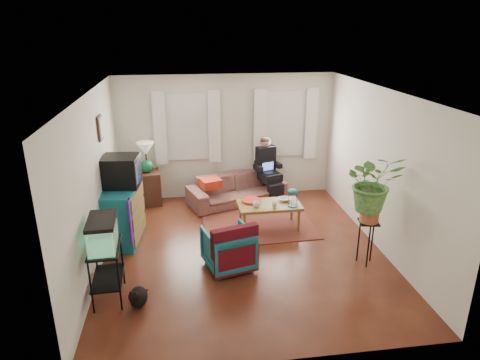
{
  "coord_description": "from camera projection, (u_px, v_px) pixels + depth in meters",
  "views": [
    {
      "loc": [
        -0.93,
        -6.18,
        3.52
      ],
      "look_at": [
        0.0,
        0.4,
        1.1
      ],
      "focal_mm": 32.0,
      "sensor_mm": 36.0,
      "label": 1
    }
  ],
  "objects": [
    {
      "name": "curtains_left",
      "position": [
        187.0,
        128.0,
        8.68
      ],
      "size": [
        1.36,
        0.06,
        1.5
      ],
      "primitive_type": "cube",
      "color": "white",
      "rests_on": "wall_back"
    },
    {
      "name": "aquarium",
      "position": [
        103.0,
        233.0,
        5.53
      ],
      "size": [
        0.38,
        0.66,
        0.41
      ],
      "primitive_type": "cube",
      "rotation": [
        0.0,
        0.0,
        0.05
      ],
      "color": "#7FD899",
      "rests_on": "aquarium_stand"
    },
    {
      "name": "ceiling",
      "position": [
        244.0,
        92.0,
        6.19
      ],
      "size": [
        4.5,
        5.0,
        0.01
      ],
      "primitive_type": "cube",
      "color": "white",
      "rests_on": "wall_back"
    },
    {
      "name": "window_left",
      "position": [
        187.0,
        127.0,
        8.75
      ],
      "size": [
        1.08,
        0.04,
        1.38
      ],
      "primitive_type": "cube",
      "color": "white",
      "rests_on": "wall_back"
    },
    {
      "name": "bowl",
      "position": [
        285.0,
        199.0,
        7.87
      ],
      "size": [
        0.23,
        0.23,
        0.06
      ],
      "primitive_type": "imported",
      "rotation": [
        0.0,
        0.0,
        0.01
      ],
      "color": "white",
      "rests_on": "coffee_table"
    },
    {
      "name": "dresser",
      "position": [
        122.0,
        214.0,
        7.28
      ],
      "size": [
        0.65,
        1.12,
        0.96
      ],
      "primitive_type": "cube",
      "rotation": [
        0.0,
        0.0,
        -0.11
      ],
      "color": "#115169",
      "rests_on": "floor"
    },
    {
      "name": "black_cat",
      "position": [
        138.0,
        295.0,
        5.65
      ],
      "size": [
        0.33,
        0.42,
        0.31
      ],
      "primitive_type": "ellipsoid",
      "rotation": [
        0.0,
        0.0,
        -0.28
      ],
      "color": "black",
      "rests_on": "floor"
    },
    {
      "name": "curtains_right",
      "position": [
        286.0,
        125.0,
        8.95
      ],
      "size": [
        1.36,
        0.06,
        1.5
      ],
      "primitive_type": "cube",
      "color": "white",
      "rests_on": "wall_back"
    },
    {
      "name": "sofa",
      "position": [
        237.0,
        185.0,
        8.88
      ],
      "size": [
        2.16,
        1.39,
        0.79
      ],
      "primitive_type": "imported",
      "rotation": [
        0.0,
        0.0,
        0.32
      ],
      "color": "brown",
      "rests_on": "floor"
    },
    {
      "name": "side_table",
      "position": [
        149.0,
        188.0,
        8.82
      ],
      "size": [
        0.54,
        0.54,
        0.7
      ],
      "primitive_type": "cube",
      "rotation": [
        0.0,
        0.0,
        0.14
      ],
      "color": "#402E18",
      "rests_on": "floor"
    },
    {
      "name": "table_lamp",
      "position": [
        146.0,
        158.0,
        8.59
      ],
      "size": [
        0.4,
        0.4,
        0.64
      ],
      "primitive_type": null,
      "rotation": [
        0.0,
        0.0,
        0.14
      ],
      "color": "white",
      "rests_on": "side_table"
    },
    {
      "name": "plant_stand",
      "position": [
        366.0,
        242.0,
        6.6
      ],
      "size": [
        0.35,
        0.35,
        0.72
      ],
      "primitive_type": "cube",
      "rotation": [
        0.0,
        0.0,
        -0.16
      ],
      "color": "black",
      "rests_on": "floor"
    },
    {
      "name": "wall_left",
      "position": [
        94.0,
        184.0,
        6.34
      ],
      "size": [
        0.01,
        5.0,
        2.6
      ],
      "primitive_type": "cube",
      "color": "silver",
      "rests_on": "floor"
    },
    {
      "name": "wall_right",
      "position": [
        381.0,
        170.0,
        6.93
      ],
      "size": [
        0.01,
        5.0,
        2.6
      ],
      "primitive_type": "cube",
      "color": "silver",
      "rests_on": "floor"
    },
    {
      "name": "crt_tv",
      "position": [
        121.0,
        171.0,
        7.13
      ],
      "size": [
        0.65,
        0.6,
        0.51
      ],
      "primitive_type": "cube",
      "rotation": [
        0.0,
        0.0,
        -0.11
      ],
      "color": "black",
      "rests_on": "dresser"
    },
    {
      "name": "serape_throw",
      "position": [
        235.0,
        246.0,
        6.21
      ],
      "size": [
        0.72,
        0.34,
        0.58
      ],
      "primitive_type": "cube",
      "rotation": [
        0.0,
        0.0,
        0.27
      ],
      "color": "#9E0A0A",
      "rests_on": "armchair"
    },
    {
      "name": "picture_frame",
      "position": [
        101.0,
        128.0,
        6.91
      ],
      "size": [
        0.04,
        0.32,
        0.4
      ],
      "primitive_type": "cube",
      "color": "#3D2616",
      "rests_on": "wall_left"
    },
    {
      "name": "armchair",
      "position": [
        228.0,
        246.0,
        6.49
      ],
      "size": [
        0.83,
        0.8,
        0.7
      ],
      "primitive_type": "imported",
      "rotation": [
        0.0,
        0.0,
        3.41
      ],
      "color": "#125E6F",
      "rests_on": "floor"
    },
    {
      "name": "cup_b",
      "position": [
        275.0,
        205.0,
        7.55
      ],
      "size": [
        0.1,
        0.1,
        0.1
      ],
      "primitive_type": "imported",
      "rotation": [
        0.0,
        0.0,
        0.01
      ],
      "color": "beige",
      "rests_on": "coffee_table"
    },
    {
      "name": "coffee_table",
      "position": [
        269.0,
        216.0,
        7.82
      ],
      "size": [
        1.14,
        0.63,
        0.47
      ],
      "primitive_type": "cube",
      "rotation": [
        0.0,
        0.0,
        0.01
      ],
      "color": "brown",
      "rests_on": "floor"
    },
    {
      "name": "potted_plant",
      "position": [
        372.0,
        191.0,
        6.3
      ],
      "size": [
        0.92,
        0.83,
        0.91
      ],
      "primitive_type": "imported",
      "rotation": [
        0.0,
        0.0,
        -0.16
      ],
      "color": "#599947",
      "rests_on": "plant_stand"
    },
    {
      "name": "cup_a",
      "position": [
        257.0,
        204.0,
        7.59
      ],
      "size": [
        0.13,
        0.13,
        0.1
      ],
      "primitive_type": "imported",
      "rotation": [
        0.0,
        0.0,
        0.01
      ],
      "color": "white",
      "rests_on": "coffee_table"
    },
    {
      "name": "floor",
      "position": [
        243.0,
        250.0,
        7.08
      ],
      "size": [
        4.5,
        5.0,
        0.01
      ],
      "primitive_type": "cube",
      "color": "#4F2B14",
      "rests_on": "ground"
    },
    {
      "name": "window_right",
      "position": [
        285.0,
        124.0,
        9.02
      ],
      "size": [
        1.08,
        0.04,
        1.38
      ],
      "primitive_type": "cube",
      "color": "white",
      "rests_on": "wall_back"
    },
    {
      "name": "snack_tray",
      "position": [
        251.0,
        201.0,
        7.83
      ],
      "size": [
        0.35,
        0.35,
        0.04
      ],
      "primitive_type": "cylinder",
      "rotation": [
        0.0,
        0.0,
        0.01
      ],
      "color": "#B21414",
      "rests_on": "coffee_table"
    },
    {
      "name": "aquarium_stand",
      "position": [
        107.0,
        273.0,
        5.73
      ],
      "size": [
        0.43,
        0.72,
        0.78
      ],
      "primitive_type": "cube",
      "rotation": [
        0.0,
        0.0,
        0.05
      ],
      "color": "black",
      "rests_on": "floor"
    },
    {
      "name": "wall_front",
      "position": [
        280.0,
        259.0,
        4.31
      ],
      "size": [
        4.5,
        0.01,
        2.6
      ],
      "primitive_type": "cube",
      "color": "silver",
      "rests_on": "floor"
    },
    {
      "name": "seated_person",
      "position": [
        267.0,
        170.0,
        9.11
      ],
      "size": [
        0.67,
        0.75,
        1.2
      ],
      "primitive_type": null,
      "rotation": [
        0.0,
        0.0,
        0.32
      ],
      "color": "black",
      "rests_on": "sofa"
    },
    {
      "name": "wall_back",
      "position": [
        226.0,
        137.0,
        8.96
      ],
      "size": [
        4.5,
        0.01,
        2.6
      ],
      "primitive_type": "cube",
      "color": "silver",
      "rests_on": "floor"
    },
    {
      "name": "birdcage",
      "position": [
        293.0,
        197.0,
        7.59
      ],
      "size": [
        0.19,
        0.19,
        0.33
      ],
      "primitive_type": null,
      "rotation": [
        0.0,
        0.0,
        0.01
      ],
      "color": "#115B6B",
      "rests_on": "coffee_table"
    },
    {
      "name": "area_rug",
      "position": [
        258.0,
        224.0,
        8.01
      ],
      "size": [
        2.08,
        1.7,
        0.01
      ],
      "primitive_type": "cube",
      "rotation": [
        0.0,
        0.0,
        0.05
      ],
      "color": "brown",
      "rests_on": "floor"
    }
  ]
}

